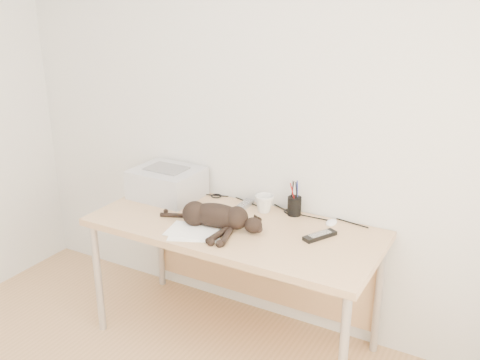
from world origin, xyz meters
The scene contains 11 objects.
wall_back centered at (0.00, 1.75, 1.30)m, with size 3.50×3.50×0.00m, color silver.
desk centered at (0.00, 1.48, 0.61)m, with size 1.60×0.70×0.74m.
printer centered at (-0.57, 1.56, 0.83)m, with size 0.40×0.34×0.19m.
papers centered at (-0.13, 1.20, 0.74)m, with size 0.34×0.28×0.01m.
cat centered at (-0.08, 1.32, 0.80)m, with size 0.63×0.29×0.14m.
mug centered at (0.06, 1.64, 0.79)m, with size 0.11×0.11×0.10m, color white.
pen_cup centered at (0.23, 1.68, 0.80)m, with size 0.08×0.08×0.20m.
remote_grey centered at (-0.07, 1.63, 0.75)m, with size 0.05×0.20×0.02m, color slate.
remote_black centered at (0.47, 1.47, 0.75)m, with size 0.05×0.19×0.02m, color black.
mouse centered at (0.46, 1.67, 0.76)m, with size 0.06×0.10×0.03m, color white.
cable_tangle centered at (0.00, 1.70, 0.75)m, with size 1.36×0.08×0.01m, color black, non-canonical shape.
Camera 1 is at (1.32, -0.91, 1.96)m, focal length 40.00 mm.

